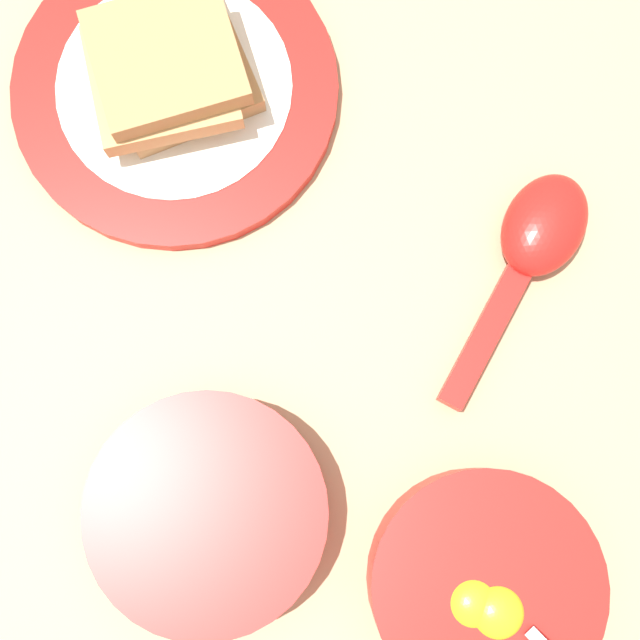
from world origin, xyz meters
The scene contains 6 objects.
ground_plane centered at (0.00, 0.00, 0.00)m, with size 3.00×3.00×0.00m, color tan.
egg_bowl centered at (0.24, 0.10, 0.03)m, with size 0.13×0.13×0.08m.
toast_plate centered at (-0.07, -0.10, 0.01)m, with size 0.22×0.22×0.01m.
toast_sandwich centered at (-0.07, -0.10, 0.04)m, with size 0.12×0.12×0.05m.
soup_spoon centered at (0.03, 0.14, 0.01)m, with size 0.16×0.11×0.03m.
congee_bowl centered at (0.20, -0.07, 0.03)m, with size 0.14×0.14×0.05m.
Camera 1 is at (0.17, -0.00, 0.57)m, focal length 50.00 mm.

